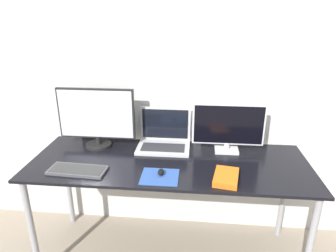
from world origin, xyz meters
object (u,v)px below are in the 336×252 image
monitor_right (228,127)px  book (226,177)px  laptop (164,137)px  keyboard (78,170)px  mouse (161,172)px  monitor_left (96,117)px

monitor_right → book: monitor_right is taller
laptop → keyboard: bearing=-138.9°
keyboard → mouse: 0.51m
book → keyboard: bearing=179.1°
laptop → keyboard: laptop is taller
monitor_left → mouse: size_ratio=8.73×
keyboard → laptop: bearing=41.1°
monitor_left → mouse: bearing=-36.5°
monitor_left → book: 0.98m
monitor_left → keyboard: bearing=-92.2°
monitor_right → keyboard: size_ratio=1.35×
monitor_right → book: size_ratio=2.14×
book → monitor_right: bearing=84.9°
mouse → monitor_left: bearing=143.5°
monitor_right → laptop: size_ratio=1.31×
monitor_right → laptop: 0.46m
monitor_right → keyboard: (-0.93, -0.37, -0.17)m
keyboard → book: 0.89m
monitor_left → keyboard: size_ratio=1.51×
mouse → book: 0.38m
keyboard → book: bearing=-0.9°
laptop → mouse: (0.03, -0.42, -0.04)m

